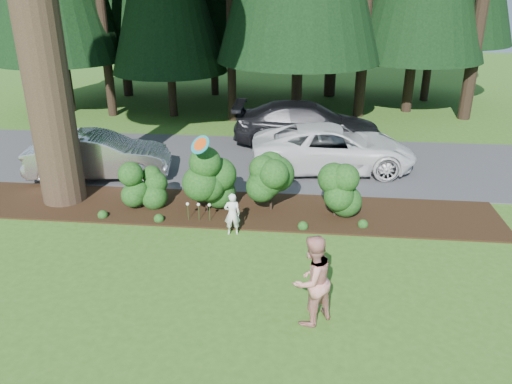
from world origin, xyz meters
TOP-DOWN VIEW (x-y plane):
  - ground at (0.00, 0.00)m, footprint 80.00×80.00m
  - mulch_bed at (0.00, 3.25)m, footprint 16.00×2.50m
  - driveway at (0.00, 7.50)m, footprint 22.00×6.00m
  - shrub_row at (0.77, 3.14)m, footprint 6.53×1.60m
  - lily_cluster at (-0.30, 2.40)m, footprint 0.69×0.09m
  - car_silver_wagon at (-4.26, 5.34)m, footprint 4.80×2.43m
  - car_white_suv at (3.47, 6.91)m, footprint 5.77×3.05m
  - car_dark_suv at (2.55, 9.65)m, footprint 5.87×2.47m
  - child at (0.72, 1.80)m, footprint 0.46×0.35m
  - adult at (2.74, -1.63)m, footprint 1.12×1.12m
  - frisbee at (-0.13, 2.19)m, footprint 0.65×0.45m

SIDE VIEW (x-z plane):
  - ground at x=0.00m, z-range 0.00..0.00m
  - driveway at x=0.00m, z-range 0.00..0.03m
  - mulch_bed at x=0.00m, z-range 0.00..0.05m
  - lily_cluster at x=-0.30m, z-range 0.21..0.78m
  - child at x=0.72m, z-range 0.00..1.14m
  - car_silver_wagon at x=-4.26m, z-range 0.03..1.54m
  - car_white_suv at x=3.47m, z-range 0.03..1.58m
  - shrub_row at x=0.77m, z-range 0.00..1.61m
  - car_dark_suv at x=2.55m, z-range 0.03..1.72m
  - adult at x=2.74m, z-range 0.00..1.83m
  - frisbee at x=-0.13m, z-range 1.99..2.57m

